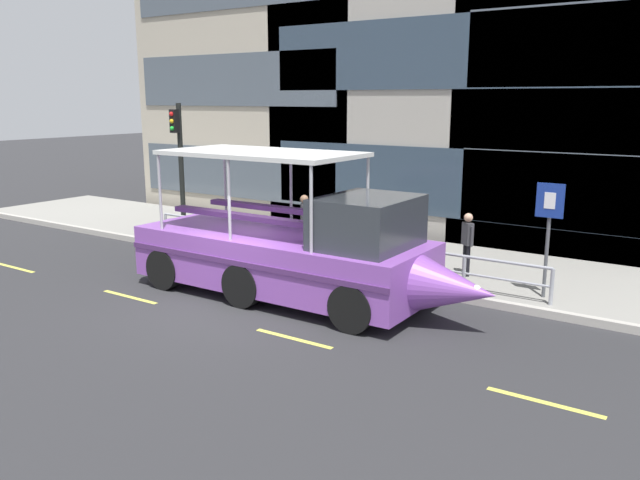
% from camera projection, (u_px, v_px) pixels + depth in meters
% --- Properties ---
extents(ground_plane, '(120.00, 120.00, 0.00)m').
position_uv_depth(ground_plane, '(233.00, 305.00, 14.49)').
color(ground_plane, '#2B2B2D').
extents(sidewalk, '(32.00, 4.80, 0.18)m').
position_uv_depth(sidewalk, '(358.00, 252.00, 19.01)').
color(sidewalk, gray).
rests_on(sidewalk, ground_plane).
extents(curb_edge, '(32.00, 0.18, 0.18)m').
position_uv_depth(curb_edge, '(310.00, 271.00, 16.99)').
color(curb_edge, '#B2ADA3').
rests_on(curb_edge, ground_plane).
extents(lane_centreline, '(25.80, 0.12, 0.01)m').
position_uv_depth(lane_centreline, '(204.00, 316.00, 13.73)').
color(lane_centreline, '#DBD64C').
rests_on(lane_centreline, ground_plane).
extents(curb_guardrail, '(12.11, 0.09, 0.85)m').
position_uv_depth(curb_guardrail, '(322.00, 245.00, 17.04)').
color(curb_guardrail, '#9EA0A8').
rests_on(curb_guardrail, sidewalk).
extents(traffic_light_pole, '(0.24, 0.46, 4.27)m').
position_uv_depth(traffic_light_pole, '(179.00, 158.00, 20.13)').
color(traffic_light_pole, black).
rests_on(traffic_light_pole, sidewalk).
extents(parking_sign, '(0.60, 0.12, 2.60)m').
position_uv_depth(parking_sign, '(549.00, 221.00, 14.05)').
color(parking_sign, '#4C4F54').
rests_on(parking_sign, sidewalk).
extents(leaned_bicycle, '(1.74, 0.46, 0.96)m').
position_uv_depth(leaned_bicycle, '(209.00, 230.00, 19.97)').
color(leaned_bicycle, black).
rests_on(leaned_bicycle, sidewalk).
extents(duck_tour_boat, '(8.95, 2.70, 3.39)m').
position_uv_depth(duck_tour_boat, '(298.00, 253.00, 14.69)').
color(duck_tour_boat, purple).
rests_on(duck_tour_boat, ground_plane).
extents(pedestrian_near_bow, '(0.38, 0.32, 1.61)m').
position_uv_depth(pedestrian_near_bow, '(467.00, 238.00, 15.99)').
color(pedestrian_near_bow, black).
rests_on(pedestrian_near_bow, sidewalk).
extents(pedestrian_mid_left, '(0.27, 0.49, 1.74)m').
position_uv_depth(pedestrian_mid_left, '(361.00, 223.00, 17.57)').
color(pedestrian_mid_left, black).
rests_on(pedestrian_mid_left, sidewalk).
extents(pedestrian_mid_right, '(0.37, 0.39, 1.74)m').
position_uv_depth(pedestrian_mid_right, '(304.00, 219.00, 18.14)').
color(pedestrian_mid_right, black).
rests_on(pedestrian_mid_right, sidewalk).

